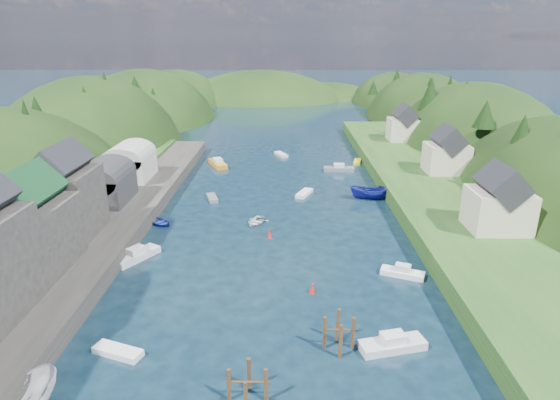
{
  "coord_description": "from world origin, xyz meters",
  "views": [
    {
      "loc": [
        0.74,
        -32.36,
        25.17
      ],
      "look_at": [
        0.0,
        28.0,
        4.0
      ],
      "focal_mm": 30.0,
      "sensor_mm": 36.0,
      "label": 1
    }
  ],
  "objects_px": {
    "piling_cluster_far": "(339,336)",
    "channel_buoy_far": "(270,234)",
    "channel_buoy_near": "(312,288)",
    "piling_cluster_near": "(248,388)"
  },
  "relations": [
    {
      "from": "piling_cluster_far",
      "to": "channel_buoy_near",
      "type": "height_order",
      "value": "piling_cluster_far"
    },
    {
      "from": "piling_cluster_far",
      "to": "channel_buoy_near",
      "type": "xyz_separation_m",
      "value": [
        -1.74,
        9.14,
        -0.76
      ]
    },
    {
      "from": "channel_buoy_near",
      "to": "channel_buoy_far",
      "type": "relative_size",
      "value": 1.0
    },
    {
      "from": "piling_cluster_far",
      "to": "piling_cluster_near",
      "type": "bearing_deg",
      "value": -139.92
    },
    {
      "from": "channel_buoy_near",
      "to": "piling_cluster_far",
      "type": "bearing_deg",
      "value": -79.21
    },
    {
      "from": "channel_buoy_far",
      "to": "channel_buoy_near",
      "type": "bearing_deg",
      "value": -70.84
    },
    {
      "from": "channel_buoy_near",
      "to": "piling_cluster_near",
      "type": "bearing_deg",
      "value": -109.91
    },
    {
      "from": "piling_cluster_far",
      "to": "channel_buoy_far",
      "type": "bearing_deg",
      "value": 105.94
    },
    {
      "from": "piling_cluster_far",
      "to": "channel_buoy_far",
      "type": "relative_size",
      "value": 3.3
    },
    {
      "from": "piling_cluster_far",
      "to": "channel_buoy_far",
      "type": "height_order",
      "value": "piling_cluster_far"
    }
  ]
}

